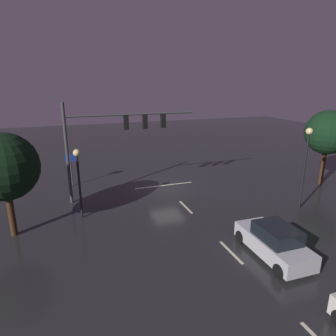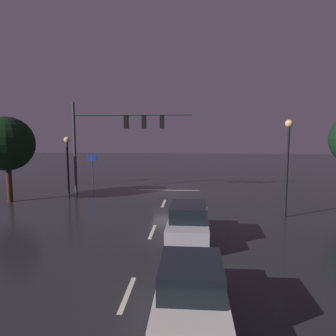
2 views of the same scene
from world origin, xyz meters
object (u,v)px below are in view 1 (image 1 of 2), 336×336
(tree_left_far, at_px, (328,133))
(traffic_signal_assembly, at_px, (115,132))
(street_lamp_right_kerb, at_px, (78,170))
(route_sign, at_px, (71,163))
(street_lamp_left_kerb, at_px, (306,154))
(tree_right_near, at_px, (4,167))
(car_approaching, at_px, (274,242))

(tree_left_far, bearing_deg, traffic_signal_assembly, -9.40)
(street_lamp_right_kerb, distance_m, route_sign, 6.62)
(street_lamp_left_kerb, xyz_separation_m, tree_right_near, (18.03, -2.45, 0.18))
(street_lamp_left_kerb, height_order, route_sign, street_lamp_left_kerb)
(traffic_signal_assembly, bearing_deg, car_approaching, 119.13)
(traffic_signal_assembly, relative_size, car_approaching, 2.15)
(street_lamp_right_kerb, height_order, tree_right_near, tree_right_near)
(car_approaching, relative_size, street_lamp_right_kerb, 0.97)
(street_lamp_right_kerb, distance_m, tree_right_near, 4.04)
(traffic_signal_assembly, relative_size, tree_right_near, 1.60)
(tree_left_far, bearing_deg, street_lamp_left_kerb, 32.88)
(car_approaching, height_order, street_lamp_left_kerb, street_lamp_left_kerb)
(car_approaching, relative_size, route_sign, 1.59)
(street_lamp_right_kerb, bearing_deg, tree_right_near, 15.43)
(street_lamp_left_kerb, bearing_deg, traffic_signal_assembly, -29.07)
(car_approaching, distance_m, tree_right_near, 14.55)
(traffic_signal_assembly, distance_m, car_approaching, 12.76)
(car_approaching, relative_size, tree_right_near, 0.74)
(traffic_signal_assembly, distance_m, street_lamp_right_kerb, 4.38)
(traffic_signal_assembly, height_order, tree_right_near, traffic_signal_assembly)
(car_approaching, xyz_separation_m, street_lamp_left_kerb, (-5.51, -4.21, 3.06))
(route_sign, bearing_deg, tree_left_far, 162.13)
(traffic_signal_assembly, distance_m, route_sign, 5.69)
(traffic_signal_assembly, height_order, street_lamp_left_kerb, traffic_signal_assembly)
(street_lamp_left_kerb, bearing_deg, tree_left_far, -147.12)
(traffic_signal_assembly, xyz_separation_m, street_lamp_right_kerb, (2.84, 2.83, -1.75))
(car_approaching, height_order, tree_left_far, tree_left_far)
(traffic_signal_assembly, bearing_deg, tree_left_far, 170.60)
(street_lamp_right_kerb, relative_size, route_sign, 1.63)
(street_lamp_left_kerb, xyz_separation_m, route_sign, (14.56, -10.00, -1.86))
(street_lamp_left_kerb, relative_size, tree_left_far, 0.90)
(car_approaching, relative_size, street_lamp_left_kerb, 0.79)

